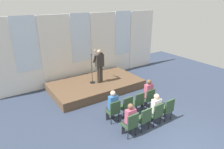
% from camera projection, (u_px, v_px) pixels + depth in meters
% --- Properties ---
extents(ground_plane, '(17.91, 17.91, 0.00)m').
position_uv_depth(ground_plane, '(174.00, 145.00, 6.62)').
color(ground_plane, '#2D384C').
extents(rear_partition, '(10.87, 0.14, 3.85)m').
position_uv_depth(rear_partition, '(82.00, 47.00, 11.26)').
color(rear_partition, silver).
rests_on(rear_partition, ground).
extents(stage_platform, '(4.69, 2.69, 0.43)m').
position_uv_depth(stage_platform, '(96.00, 85.00, 10.61)').
color(stage_platform, brown).
rests_on(stage_platform, ground).
extents(speaker, '(0.52, 0.69, 1.76)m').
position_uv_depth(speaker, '(99.00, 64.00, 10.09)').
color(speaker, '#332D28').
rests_on(speaker, stage_platform).
extents(mic_stand, '(0.28, 0.28, 1.55)m').
position_uv_depth(mic_stand, '(92.00, 77.00, 10.28)').
color(mic_stand, black).
rests_on(mic_stand, stage_platform).
extents(chair_r0_c0, '(0.46, 0.44, 0.94)m').
position_uv_depth(chair_r0_c0, '(114.00, 110.00, 7.68)').
color(chair_r0_c0, black).
rests_on(chair_r0_c0, ground).
extents(audience_r0_c0, '(0.36, 0.39, 1.34)m').
position_uv_depth(audience_r0_c0, '(112.00, 104.00, 7.66)').
color(audience_r0_c0, '#2D2D33').
rests_on(audience_r0_c0, ground).
extents(chair_r0_c1, '(0.46, 0.44, 0.94)m').
position_uv_depth(chair_r0_c1, '(126.00, 105.00, 7.99)').
color(chair_r0_c1, black).
rests_on(chair_r0_c1, ground).
extents(chair_r0_c2, '(0.46, 0.44, 0.94)m').
position_uv_depth(chair_r0_c2, '(138.00, 101.00, 8.31)').
color(chair_r0_c2, black).
rests_on(chair_r0_c2, ground).
extents(chair_r0_c3, '(0.46, 0.44, 0.94)m').
position_uv_depth(chair_r0_c3, '(148.00, 98.00, 8.63)').
color(chair_r0_c3, black).
rests_on(chair_r0_c3, ground).
extents(audience_r0_c3, '(0.36, 0.39, 1.37)m').
position_uv_depth(audience_r0_c3, '(148.00, 92.00, 8.61)').
color(audience_r0_c3, '#2D2D33').
rests_on(audience_r0_c3, ground).
extents(chair_r1_c0, '(0.46, 0.44, 0.94)m').
position_uv_depth(chair_r1_c0, '(131.00, 123.00, 6.86)').
color(chair_r1_c0, black).
rests_on(chair_r1_c0, ground).
extents(audience_r1_c0, '(0.36, 0.39, 1.29)m').
position_uv_depth(audience_r1_c0, '(129.00, 118.00, 6.86)').
color(audience_r1_c0, '#2D2D33').
rests_on(audience_r1_c0, ground).
extents(chair_r1_c1, '(0.46, 0.44, 0.94)m').
position_uv_depth(chair_r1_c1, '(144.00, 118.00, 7.18)').
color(chair_r1_c1, black).
rests_on(chair_r1_c1, ground).
extents(chair_r1_c2, '(0.46, 0.44, 0.94)m').
position_uv_depth(chair_r1_c2, '(156.00, 113.00, 7.49)').
color(chair_r1_c2, black).
rests_on(chair_r1_c2, ground).
extents(audience_r1_c2, '(0.36, 0.39, 1.31)m').
position_uv_depth(audience_r1_c2, '(155.00, 107.00, 7.49)').
color(audience_r1_c2, '#2D2D33').
rests_on(audience_r1_c2, ground).
extents(chair_r1_c3, '(0.46, 0.44, 0.94)m').
position_uv_depth(chair_r1_c3, '(167.00, 108.00, 7.81)').
color(chair_r1_c3, black).
rests_on(chair_r1_c3, ground).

